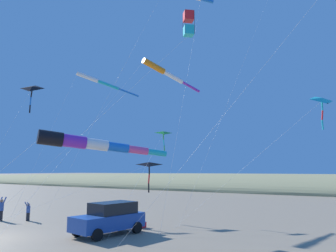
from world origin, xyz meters
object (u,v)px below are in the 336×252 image
at_px(kite_delta_long_streamer_left, 149,165).
at_px(person_adult_flyer, 1,208).
at_px(parked_car, 110,218).
at_px(kite_windsock_long_streamer_right, 99,81).
at_px(kite_box_rainbow_low_near, 188,24).
at_px(kite_windsock_white_trailing, 89,144).
at_px(cooler_box, 141,225).
at_px(kite_delta_checkered_midright, 32,89).
at_px(person_child_grey_jacket, 28,210).
at_px(kite_delta_teal_far_right, 163,133).
at_px(kite_delta_orange_high_right, 322,101).
at_px(kite_windsock_yellow_midlevel, 164,72).

bearing_deg(kite_delta_long_streamer_left, person_adult_flyer, 121.88).
xyz_separation_m(parked_car, kite_windsock_long_streamer_right, (7.00, 7.74, 11.08)).
distance_m(kite_delta_long_streamer_left, kite_box_rainbow_low_near, 10.68).
distance_m(parked_car, kite_windsock_white_trailing, 4.63).
height_order(cooler_box, kite_windsock_white_trailing, kite_windsock_white_trailing).
xyz_separation_m(kite_delta_long_streamer_left, kite_box_rainbow_low_near, (-2.64, -4.83, 9.16)).
bearing_deg(kite_delta_checkered_midright, person_child_grey_jacket, -124.18).
distance_m(kite_windsock_long_streamer_right, kite_delta_teal_far_right, 8.74).
xyz_separation_m(person_child_grey_jacket, kite_windsock_long_streamer_right, (6.15, -0.92, 11.26)).
relative_size(person_adult_flyer, kite_windsock_long_streamer_right, 0.14).
distance_m(kite_windsock_white_trailing, kite_delta_teal_far_right, 9.25).
bearing_deg(person_adult_flyer, kite_delta_long_streamer_left, -58.12).
height_order(cooler_box, kite_delta_checkered_midright, kite_delta_checkered_midright).
xyz_separation_m(person_adult_flyer, kite_windsock_white_trailing, (-1.55, -10.26, 4.29)).
distance_m(kite_windsock_white_trailing, kite_delta_orange_high_right, 13.57).
xyz_separation_m(person_adult_flyer, kite_delta_long_streamer_left, (5.81, -9.35, 3.22)).
distance_m(cooler_box, kite_windsock_long_streamer_right, 14.93).
relative_size(kite_delta_checkered_midright, kite_delta_teal_far_right, 1.34).
xyz_separation_m(kite_delta_orange_high_right, kite_delta_teal_far_right, (2.17, 12.08, -0.98)).
distance_m(person_adult_flyer, kite_delta_orange_high_right, 23.32).
bearing_deg(parked_car, cooler_box, -7.02).
height_order(person_adult_flyer, kite_windsock_white_trailing, kite_windsock_white_trailing).
bearing_deg(kite_box_rainbow_low_near, kite_delta_checkered_midright, 83.40).
bearing_deg(kite_windsock_yellow_midlevel, kite_box_rainbow_low_near, -138.02).
relative_size(cooler_box, kite_delta_checkered_midright, 0.05).
height_order(parked_car, kite_windsock_long_streamer_right, kite_windsock_long_streamer_right).
height_order(person_child_grey_jacket, kite_windsock_white_trailing, kite_windsock_white_trailing).
bearing_deg(kite_windsock_white_trailing, kite_delta_long_streamer_left, 7.07).
bearing_deg(kite_windsock_white_trailing, kite_delta_orange_high_right, -58.72).
height_order(kite_delta_long_streamer_left, kite_windsock_yellow_midlevel, kite_windsock_yellow_midlevel).
bearing_deg(kite_delta_long_streamer_left, parked_car, -169.83).
height_order(parked_car, kite_box_rainbow_low_near, kite_box_rainbow_low_near).
height_order(cooler_box, kite_windsock_long_streamer_right, kite_windsock_long_streamer_right).
bearing_deg(person_adult_flyer, kite_windsock_long_streamer_right, -19.92).
relative_size(person_adult_flyer, kite_windsock_white_trailing, 0.11).
xyz_separation_m(kite_windsock_yellow_midlevel, kite_delta_teal_far_right, (-2.03, -1.17, -5.91)).
height_order(kite_delta_long_streamer_left, kite_windsock_white_trailing, kite_windsock_white_trailing).
relative_size(cooler_box, kite_windsock_yellow_midlevel, 0.03).
height_order(cooler_box, kite_delta_orange_high_right, kite_delta_orange_high_right).
relative_size(kite_delta_long_streamer_left, kite_delta_orange_high_right, 0.92).
xyz_separation_m(person_child_grey_jacket, kite_delta_teal_far_right, (6.49, -7.88, 5.99)).
distance_m(kite_windsock_white_trailing, kite_box_rainbow_low_near, 10.15).
bearing_deg(parked_car, kite_delta_teal_far_right, 6.03).
relative_size(parked_car, kite_delta_long_streamer_left, 0.50).
bearing_deg(cooler_box, kite_windsock_white_trailing, 174.55).
bearing_deg(cooler_box, kite_delta_orange_high_right, -77.69).
distance_m(kite_delta_long_streamer_left, kite_delta_teal_far_right, 3.12).
xyz_separation_m(cooler_box, kite_delta_teal_far_right, (4.56, 1.12, 6.55)).
distance_m(person_child_grey_jacket, kite_delta_long_streamer_left, 9.63).
xyz_separation_m(cooler_box, person_adult_flyer, (-2.99, 10.69, 0.74)).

